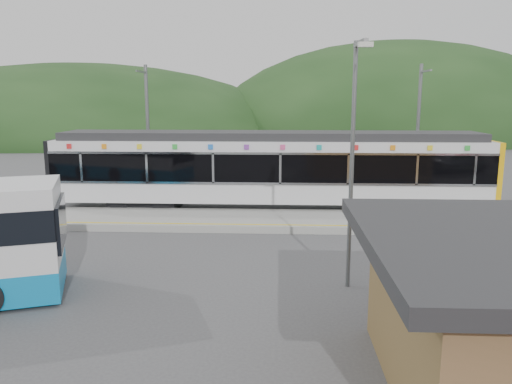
{
  "coord_description": "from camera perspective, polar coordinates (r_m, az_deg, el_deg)",
  "views": [
    {
      "loc": [
        -0.09,
        -17.46,
        5.33
      ],
      "look_at": [
        -0.95,
        1.0,
        1.83
      ],
      "focal_mm": 35.0,
      "sensor_mm": 36.0,
      "label": 1
    }
  ],
  "objects": [
    {
      "name": "yellow_line",
      "position": [
        20.09,
        2.85,
        -3.76
      ],
      "size": [
        26.0,
        0.1,
        0.01
      ],
      "primitive_type": "cube",
      "color": "yellow",
      "rests_on": "platform"
    },
    {
      "name": "ground",
      "position": [
        18.25,
        2.86,
        -6.26
      ],
      "size": [
        120.0,
        120.0,
        0.0
      ],
      "primitive_type": "plane",
      "color": "#4C4C4F",
      "rests_on": "ground"
    },
    {
      "name": "catenary_mast_east",
      "position": [
        27.02,
        18.01,
        6.65
      ],
      "size": [
        0.18,
        1.8,
        7.0
      ],
      "color": "slate",
      "rests_on": "ground"
    },
    {
      "name": "lamp_post",
      "position": [
        13.75,
        11.04,
        5.16
      ],
      "size": [
        0.36,
        1.18,
        6.8
      ],
      "rotation": [
        0.0,
        0.0,
        0.08
      ],
      "color": "slate",
      "rests_on": "ground"
    },
    {
      "name": "catenary_mast_west",
      "position": [
        26.97,
        -12.27,
        6.92
      ],
      "size": [
        0.18,
        1.8,
        7.0
      ],
      "color": "slate",
      "rests_on": "ground"
    },
    {
      "name": "hills",
      "position": [
        24.19,
        17.67,
        -2.51
      ],
      "size": [
        146.0,
        149.0,
        26.0
      ],
      "color": "#1E3D19",
      "rests_on": "ground"
    },
    {
      "name": "train",
      "position": [
        23.68,
        1.62,
        2.81
      ],
      "size": [
        20.44,
        3.01,
        3.74
      ],
      "color": "black",
      "rests_on": "ground"
    },
    {
      "name": "platform",
      "position": [
        21.39,
        2.84,
        -3.29
      ],
      "size": [
        26.0,
        3.2,
        0.3
      ],
      "primitive_type": "cube",
      "color": "#9E9E99",
      "rests_on": "ground"
    }
  ]
}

